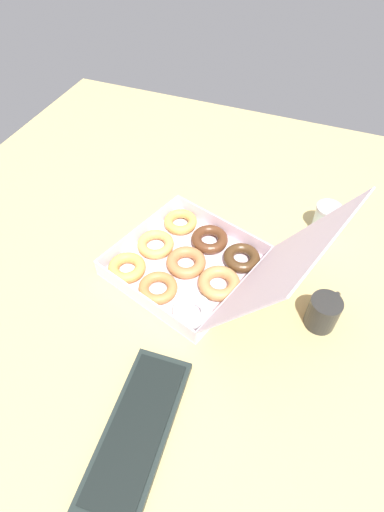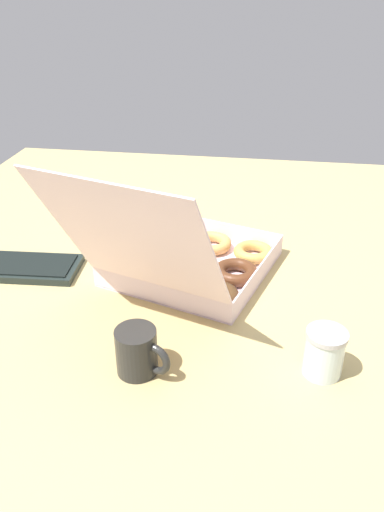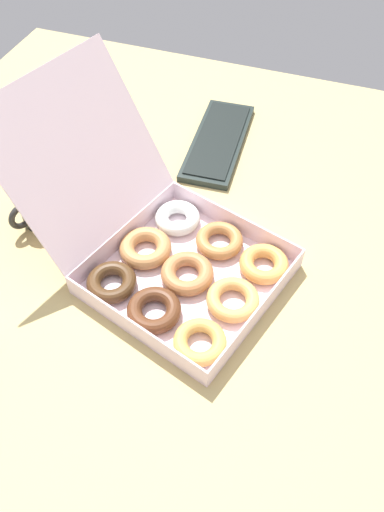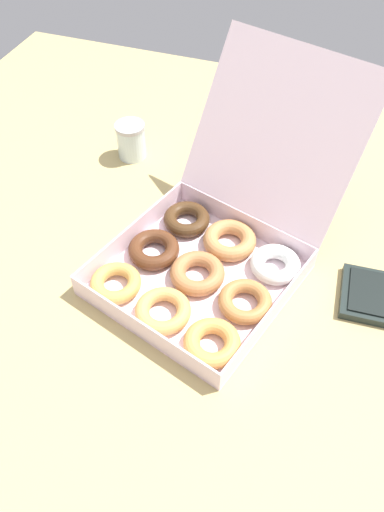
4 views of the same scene
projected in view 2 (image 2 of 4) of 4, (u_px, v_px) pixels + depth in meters
The scene contains 5 objects.
ground_plane at pixel (202, 271), 128.84cm from camera, with size 180.00×180.00×2.00cm, color tan.
donut_box at pixel (187, 261), 123.31cm from camera, with size 50.37×62.50×36.36cm.
keyboard at pixel (10, 266), 126.84cm from camera, with size 36.00×15.50×2.20cm.
coffee_mug at pixel (138, 351), 92.54cm from camera, with size 11.11×7.83×9.25cm.
glass_jar at pixel (324, 353), 92.19cm from camera, with size 7.61×7.61×9.44cm.
Camera 2 is at (-14.29, 109.47, 65.58)cm, focal length 35.00 mm.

